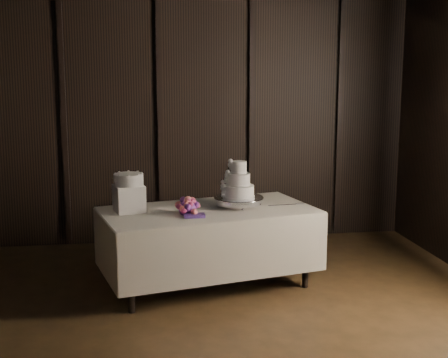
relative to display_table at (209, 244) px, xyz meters
The scene contains 8 objects.
room 2.16m from the display_table, 101.35° to the right, with size 6.08×7.08×3.08m.
display_table is the anchor object (origin of this frame).
cake_stand 0.50m from the display_table, 16.27° to the left, with size 0.48×0.48×0.09m, color silver.
wedding_cake 0.64m from the display_table, 14.91° to the left, with size 0.33×0.29×0.35m.
bouquet 0.49m from the display_table, 141.48° to the right, with size 0.30×0.40×0.19m, color #CA5552, non-canonical shape.
box_pedestal 0.88m from the display_table, behind, with size 0.26×0.26×0.25m, color white.
small_cake 0.98m from the display_table, behind, with size 0.27×0.27×0.11m, color white.
cake_knife 0.81m from the display_table, ahead, with size 0.37×0.02×0.01m, color silver.
Camera 1 is at (-0.34, -3.89, 2.10)m, focal length 50.00 mm.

